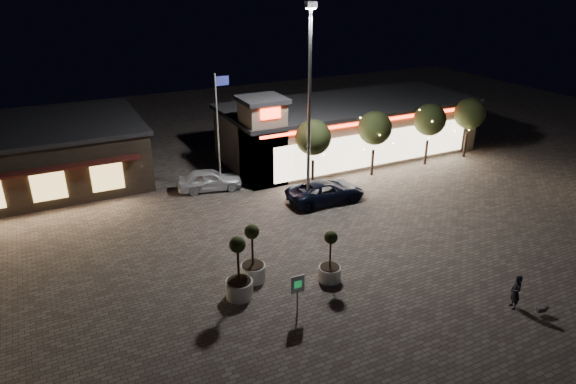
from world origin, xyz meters
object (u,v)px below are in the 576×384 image
pickup_truck (326,191)px  planter_left (253,263)px  valet_sign (298,287)px  white_sedan (209,180)px  planter_mid (239,279)px  pedestrian (516,292)px

pickup_truck → planter_left: bearing=131.1°
pickup_truck → valet_sign: 12.11m
white_sedan → valet_sign: (-0.97, -14.96, 0.61)m
pickup_truck → planter_left: 10.13m
valet_sign → planter_mid: bearing=128.2°
pedestrian → valet_sign: (-8.86, 3.92, 0.53)m
planter_mid → valet_sign: planter_mid is taller
white_sedan → planter_mid: size_ratio=1.40×
pedestrian → planter_mid: planter_mid is taller
planter_mid → valet_sign: (1.82, -2.31, 0.39)m
planter_left → planter_mid: 1.53m
pickup_truck → pedestrian: pedestrian is taller
white_sedan → pedestrian: 20.47m
white_sedan → pedestrian: (7.90, -18.88, 0.08)m
planter_mid → pedestrian: bearing=-30.2°
pedestrian → planter_left: (-9.56, 7.26, 0.10)m
pickup_truck → planter_mid: (-8.95, -7.45, 0.24)m
planter_left → pedestrian: bearing=-37.2°
planter_left → valet_sign: bearing=-78.2°
pedestrian → valet_sign: 9.71m
white_sedan → valet_sign: 15.00m
pickup_truck → pedestrian: (1.73, -13.68, 0.10)m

